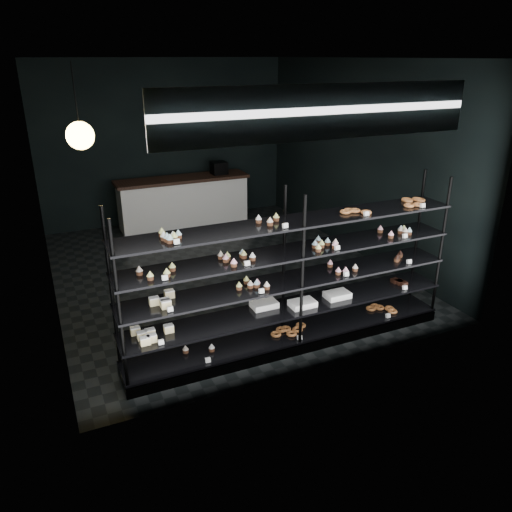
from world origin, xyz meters
name	(u,v)px	position (x,y,z in m)	size (l,w,h in m)	color
room	(217,172)	(0.00, 0.00, 1.60)	(5.01, 6.01, 3.20)	black
display_shelf	(290,298)	(-0.04, -2.45, 0.63)	(4.00, 0.50, 1.91)	black
signage	(324,112)	(0.00, -2.93, 2.75)	(3.30, 0.05, 0.50)	#0E1547
pendant_lamp	(80,135)	(-2.01, -1.37, 2.45)	(0.29, 0.29, 0.88)	black
service_counter	(184,201)	(0.17, 2.50, 0.50)	(2.65, 0.65, 1.23)	silver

